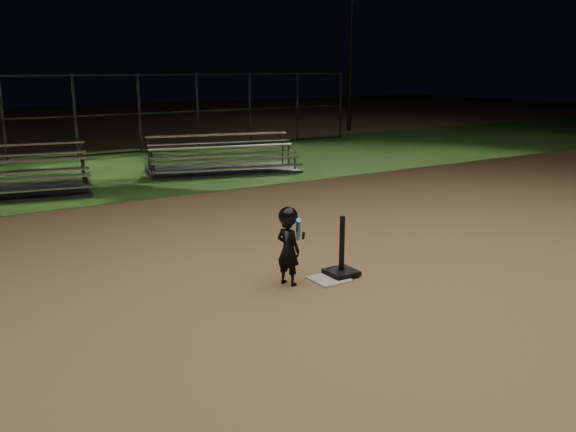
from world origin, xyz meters
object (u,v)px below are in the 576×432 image
object	(u,v)px
batting_tee	(341,264)
bleacher_right	(223,164)
home_plate	(329,279)
light_pole_right	(353,11)
child_batter	(288,244)

from	to	relation	value
batting_tee	bleacher_right	distance (m)	8.59
home_plate	bleacher_right	size ratio (longest dim) A/B	0.11
light_pole_right	child_batter	bearing A→B (deg)	-130.27
child_batter	light_pole_right	distance (m)	19.88
batting_tee	bleacher_right	world-z (taller)	bleacher_right
home_plate	light_pole_right	distance (m)	19.79
batting_tee	child_batter	bearing A→B (deg)	171.67
bleacher_right	home_plate	bearing A→B (deg)	-93.55
home_plate	batting_tee	xyz separation A→B (m)	(0.23, 0.04, 0.16)
batting_tee	child_batter	world-z (taller)	child_batter
batting_tee	bleacher_right	size ratio (longest dim) A/B	0.19
bleacher_right	light_pole_right	xyz separation A→B (m)	(9.42, 6.65, 4.75)
batting_tee	light_pole_right	xyz separation A→B (m)	(11.77, 14.90, 4.78)
batting_tee	bleacher_right	xyz separation A→B (m)	(2.35, 8.26, 0.02)
child_batter	bleacher_right	world-z (taller)	child_batter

